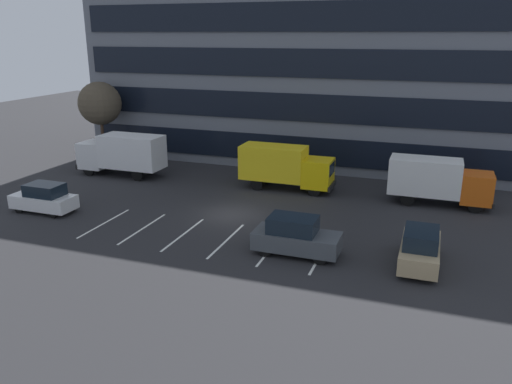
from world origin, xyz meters
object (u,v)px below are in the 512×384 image
at_px(box_truck_orange, 438,180).
at_px(box_truck_white, 122,153).
at_px(suv_charcoal, 296,236).
at_px(suv_white, 44,198).
at_px(suv_tan, 420,248).
at_px(bare_tree, 100,104).
at_px(box_truck_yellow_all, 285,166).

bearing_deg(box_truck_orange, box_truck_white, -178.12).
distance_m(suv_charcoal, suv_white, 17.73).
relative_size(suv_tan, bare_tree, 0.61).
distance_m(box_truck_yellow_all, suv_white, 17.25).
bearing_deg(box_truck_white, suv_white, -88.55).
distance_m(suv_charcoal, bare_tree, 27.22).
xyz_separation_m(box_truck_yellow_all, suv_charcoal, (4.03, -11.39, -0.85)).
bearing_deg(suv_tan, suv_charcoal, -173.74).
height_order(box_truck_orange, box_truck_white, box_truck_white).
height_order(suv_tan, bare_tree, bare_tree).
xyz_separation_m(box_truck_yellow_all, suv_tan, (10.45, -10.69, -0.89)).
bearing_deg(suv_charcoal, box_truck_white, 149.49).
height_order(suv_charcoal, suv_white, suv_charcoal).
xyz_separation_m(box_truck_orange, suv_white, (-24.74, -10.47, -0.87)).
xyz_separation_m(suv_tan, suv_white, (-24.13, 0.22, -0.03)).
height_order(box_truck_orange, suv_white, box_truck_orange).
relative_size(box_truck_yellow_all, box_truck_orange, 1.03).
height_order(box_truck_yellow_all, suv_white, box_truck_yellow_all).
relative_size(suv_charcoal, suv_tan, 1.04).
distance_m(box_truck_white, suv_charcoal, 20.86).
distance_m(box_truck_yellow_all, box_truck_orange, 11.07).
bearing_deg(box_truck_white, box_truck_orange, 1.88).
bearing_deg(box_truck_orange, suv_tan, -93.30).
relative_size(box_truck_yellow_all, suv_charcoal, 1.53).
relative_size(box_truck_yellow_all, bare_tree, 0.98).
relative_size(box_truck_orange, suv_charcoal, 1.49).
relative_size(box_truck_white, suv_tan, 1.67).
xyz_separation_m(box_truck_yellow_all, suv_white, (-13.68, -10.46, -0.92)).
height_order(box_truck_yellow_all, suv_tan, box_truck_yellow_all).
relative_size(box_truck_yellow_all, suv_white, 1.65).
xyz_separation_m(suv_charcoal, suv_tan, (6.42, 0.70, -0.04)).
height_order(box_truck_white, suv_tan, box_truck_white).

